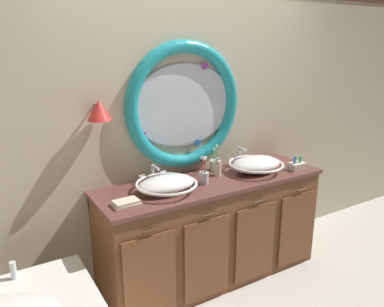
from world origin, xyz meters
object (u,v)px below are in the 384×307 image
object	(u,v)px
folded_hand_towel	(126,203)
sink_basin_left	(166,184)
soap_dispenser	(218,168)
toiletry_basket	(297,165)
toothbrush_holder_left	(204,177)
toothbrush_holder_right	(215,165)
sink_basin_right	(256,164)

from	to	relation	value
folded_hand_towel	sink_basin_left	bearing A→B (deg)	13.33
soap_dispenser	folded_hand_towel	size ratio (longest dim) A/B	0.86
toiletry_basket	toothbrush_holder_left	bearing A→B (deg)	172.04
sink_basin_left	toothbrush_holder_right	bearing A→B (deg)	19.72
toothbrush_holder_left	toothbrush_holder_right	world-z (taller)	same
sink_basin_right	toiletry_basket	size ratio (longest dim) A/B	3.32
toothbrush_holder_right	soap_dispenser	size ratio (longest dim) A/B	1.44
sink_basin_left	folded_hand_towel	xyz separation A→B (m)	(-0.34, -0.08, -0.04)
sink_basin_right	soap_dispenser	world-z (taller)	soap_dispenser
toothbrush_holder_left	folded_hand_towel	distance (m)	0.66
sink_basin_right	soap_dispenser	distance (m)	0.34
sink_basin_right	sink_basin_left	bearing A→B (deg)	180.00
soap_dispenser	folded_hand_towel	world-z (taller)	soap_dispenser
toothbrush_holder_right	toiletry_basket	world-z (taller)	toothbrush_holder_right
sink_basin_left	toiletry_basket	size ratio (longest dim) A/B	3.27
sink_basin_right	toiletry_basket	world-z (taller)	sink_basin_right
folded_hand_towel	toiletry_basket	size ratio (longest dim) A/B	1.30
sink_basin_left	toothbrush_holder_left	distance (m)	0.31
sink_basin_left	toiletry_basket	xyz separation A→B (m)	(1.17, -0.14, -0.02)
sink_basin_right	toothbrush_holder_left	xyz separation A→B (m)	(-0.53, -0.02, -0.01)
toothbrush_holder_left	folded_hand_towel	xyz separation A→B (m)	(-0.65, -0.06, -0.04)
toothbrush_holder_left	soap_dispenser	size ratio (longest dim) A/B	1.43
sink_basin_right	folded_hand_towel	bearing A→B (deg)	-176.06
soap_dispenser	sink_basin_left	bearing A→B (deg)	-170.42
toothbrush_holder_right	sink_basin_left	bearing A→B (deg)	-160.28
soap_dispenser	folded_hand_towel	xyz separation A→B (m)	(-0.85, -0.17, -0.05)
toothbrush_holder_left	toothbrush_holder_right	xyz separation A→B (m)	(0.25, 0.22, -0.01)
sink_basin_right	toiletry_basket	xyz separation A→B (m)	(0.33, -0.14, -0.03)
sink_basin_left	soap_dispenser	xyz separation A→B (m)	(0.51, 0.09, 0.01)
toothbrush_holder_left	folded_hand_towel	world-z (taller)	toothbrush_holder_left
sink_basin_right	toiletry_basket	distance (m)	0.36
sink_basin_left	folded_hand_towel	world-z (taller)	sink_basin_left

